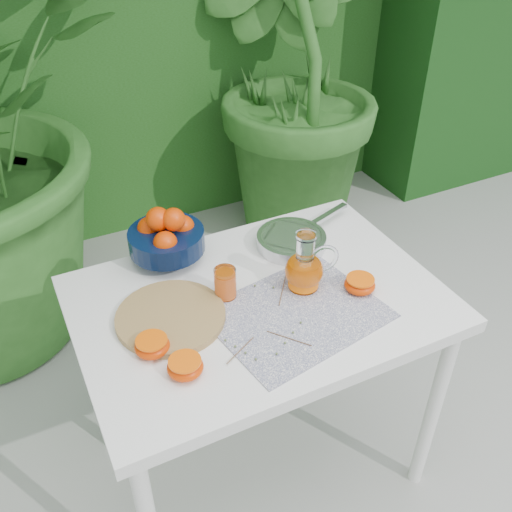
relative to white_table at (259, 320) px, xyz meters
name	(u,v)px	position (x,y,z in m)	size (l,w,h in m)	color
ground	(248,451)	(-0.02, 0.05, -0.67)	(60.00, 60.00, 0.00)	#A09F99
potted_plant_right	(286,72)	(0.80, 1.32, 0.20)	(1.74, 1.74, 1.74)	#2B5E20
white_table	(259,320)	(0.00, 0.00, 0.00)	(1.00, 0.70, 0.75)	white
placemat	(296,313)	(0.06, -0.10, 0.08)	(0.44, 0.34, 0.00)	#0C1346
cutting_board	(171,317)	(-0.25, 0.02, 0.09)	(0.29, 0.29, 0.02)	olive
fruit_bowl	(166,236)	(-0.16, 0.29, 0.16)	(0.29, 0.29, 0.18)	black
juice_pitcher	(305,269)	(0.13, -0.01, 0.15)	(0.16, 0.13, 0.18)	white
juice_tumbler	(225,284)	(-0.08, 0.05, 0.13)	(0.06, 0.06, 0.09)	white
saute_pan	(292,240)	(0.20, 0.18, 0.10)	(0.39, 0.27, 0.04)	silver
orange_halves	(239,330)	(-0.11, -0.11, 0.10)	(0.70, 0.21, 0.04)	red
thyme_sprigs	(272,323)	(-0.02, -0.11, 0.09)	(0.33, 0.29, 0.01)	brown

